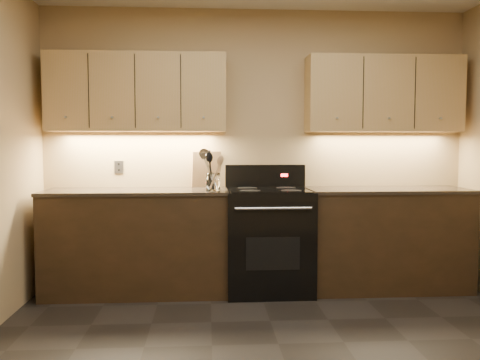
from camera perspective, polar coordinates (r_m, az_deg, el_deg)
name	(u,v)px	position (r m, az deg, el deg)	size (l,w,h in m)	color
wall_back	(256,148)	(4.86, 1.85, 3.63)	(4.00, 0.04, 2.60)	tan
counter_left	(137,241)	(4.66, -11.48, -6.77)	(1.62, 0.62, 0.93)	black
counter_right	(386,238)	(4.91, 16.11, -6.32)	(1.46, 0.62, 0.93)	black
stove	(268,239)	(4.63, 3.20, -6.60)	(0.76, 0.68, 1.14)	black
upper_cab_left	(137,93)	(4.76, -11.46, 9.58)	(1.60, 0.30, 0.70)	tan
upper_cab_right	(384,94)	(4.99, 15.82, 9.24)	(1.44, 0.30, 0.70)	tan
outlet_plate	(119,167)	(4.91, -13.44, 1.42)	(0.09, 0.01, 0.12)	#B2B5BA
utensil_crock	(213,183)	(4.42, -3.05, -0.29)	(0.16, 0.16, 0.15)	white
cutting_board	(206,169)	(4.81, -3.82, 1.23)	(0.27, 0.02, 0.34)	tan
wooden_spoon	(210,172)	(4.40, -3.33, 0.90)	(0.06, 0.06, 0.30)	tan
black_spoon	(212,171)	(4.44, -3.15, 1.02)	(0.06, 0.06, 0.31)	black
black_turner	(213,168)	(4.39, -3.00, 1.31)	(0.08, 0.08, 0.36)	black
steel_spatula	(216,169)	(4.41, -2.73, 1.25)	(0.08, 0.08, 0.35)	silver
steel_skimmer	(216,169)	(4.40, -2.67, 1.27)	(0.09, 0.09, 0.35)	silver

